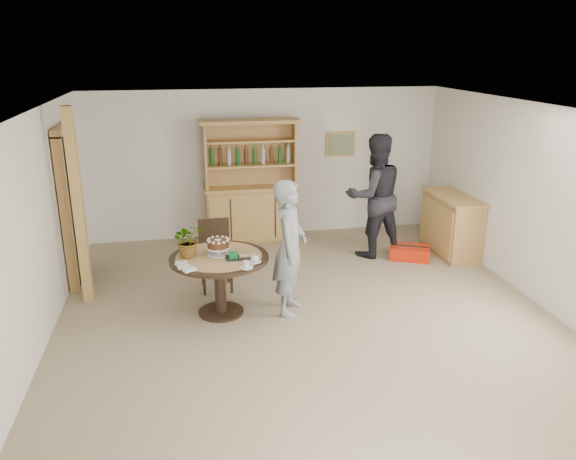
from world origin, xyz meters
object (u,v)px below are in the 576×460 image
(teen_boy, at_px, (290,248))
(sideboard, at_px, (451,224))
(red_suitcase, at_px, (410,252))
(hutch, at_px, (251,200))
(dining_table, at_px, (219,268))
(adult_person, at_px, (374,196))
(dining_chair, at_px, (215,250))

(teen_boy, bearing_deg, sideboard, -41.94)
(red_suitcase, bearing_deg, sideboard, 34.84)
(hutch, bearing_deg, dining_table, -104.97)
(teen_boy, relative_size, adult_person, 0.87)
(teen_boy, distance_m, red_suitcase, 2.72)
(teen_boy, distance_m, adult_person, 2.40)
(dining_table, relative_size, teen_boy, 0.71)
(hutch, xyz_separation_m, red_suitcase, (2.31, -1.39, -0.59))
(sideboard, bearing_deg, teen_boy, -151.50)
(dining_table, height_order, red_suitcase, dining_table)
(dining_chair, xyz_separation_m, red_suitcase, (3.04, 0.51, -0.43))
(hutch, relative_size, dining_table, 1.70)
(red_suitcase, bearing_deg, adult_person, 174.48)
(sideboard, bearing_deg, adult_person, 173.54)
(dining_table, bearing_deg, hutch, 75.03)
(dining_chair, distance_m, red_suitcase, 3.11)
(teen_boy, bearing_deg, dining_table, 102.85)
(teen_boy, xyz_separation_m, red_suitcase, (2.19, 1.44, -0.74))
(hutch, height_order, teen_boy, hutch)
(adult_person, bearing_deg, sideboard, 166.52)
(sideboard, bearing_deg, dining_chair, -170.14)
(hutch, distance_m, dining_chair, 2.04)
(dining_chair, distance_m, adult_person, 2.68)
(dining_table, xyz_separation_m, dining_chair, (-0.00, 0.83, -0.07))
(dining_chair, bearing_deg, dining_table, -91.20)
(hutch, height_order, adult_person, hutch)
(hutch, height_order, dining_chair, hutch)
(red_suitcase, bearing_deg, dining_table, -132.65)
(sideboard, xyz_separation_m, dining_table, (-3.77, -1.49, 0.13))
(dining_table, bearing_deg, dining_chair, 90.13)
(hutch, bearing_deg, red_suitcase, -31.03)
(adult_person, distance_m, red_suitcase, 1.05)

